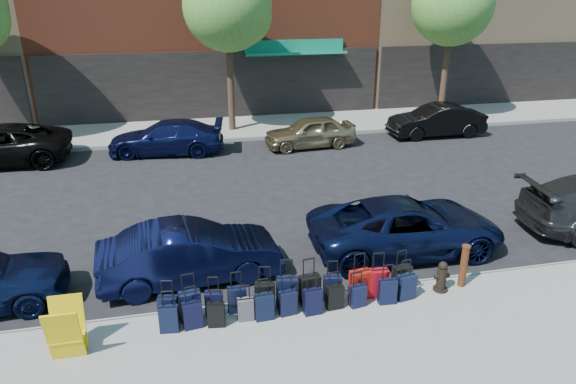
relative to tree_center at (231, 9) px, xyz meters
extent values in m
plane|color=black|center=(-0.64, -9.50, -5.41)|extent=(120.00, 120.00, 0.00)
cube|color=gray|center=(-0.64, -16.00, -5.34)|extent=(60.00, 4.00, 0.15)
cube|color=gray|center=(-0.64, 0.50, -5.34)|extent=(60.00, 4.00, 0.15)
cube|color=gray|center=(-0.64, -13.98, -5.34)|extent=(60.00, 0.08, 0.15)
cube|color=gray|center=(-0.64, -1.52, -5.34)|extent=(60.00, 0.08, 0.15)
cube|color=black|center=(-0.64, 2.45, -3.71)|extent=(16.66, 0.15, 3.40)
cube|color=#0C7456|center=(3.36, 2.10, -2.21)|extent=(5.00, 0.91, 0.27)
cube|color=#0C7456|center=(3.36, 2.40, -1.86)|extent=(5.00, 0.10, 0.60)
cube|color=black|center=(15.36, 2.45, -3.71)|extent=(14.70, 0.15, 3.40)
cylinder|color=black|center=(-0.14, 0.00, -2.86)|extent=(0.30, 0.30, 4.80)
sphere|color=#3F7727|center=(-0.14, 0.00, 0.11)|extent=(3.80, 3.80, 3.80)
sphere|color=#3F7727|center=(0.46, 0.00, -0.27)|extent=(2.58, 2.58, 2.58)
cylinder|color=black|center=(10.36, 0.00, -2.86)|extent=(0.30, 0.30, 4.80)
sphere|color=#3F7727|center=(10.36, 0.00, 0.11)|extent=(3.80, 3.80, 3.80)
sphere|color=#3F7727|center=(10.96, 0.00, -0.27)|extent=(2.58, 2.58, 2.58)
cube|color=black|center=(-3.08, -14.32, -4.98)|extent=(0.41, 0.28, 0.57)
cylinder|color=black|center=(-3.08, -14.32, -4.36)|extent=(0.21, 0.07, 0.03)
cube|color=black|center=(-2.65, -14.34, -4.94)|extent=(0.45, 0.28, 0.64)
cylinder|color=black|center=(-2.65, -14.34, -4.26)|extent=(0.24, 0.06, 0.03)
cube|color=black|center=(-2.17, -14.28, -5.00)|extent=(0.38, 0.25, 0.53)
cylinder|color=black|center=(-2.17, -14.28, -4.42)|extent=(0.20, 0.06, 0.03)
cube|color=black|center=(-1.70, -14.26, -4.98)|extent=(0.37, 0.21, 0.56)
cylinder|color=black|center=(-1.70, -14.26, -4.38)|extent=(0.21, 0.03, 0.03)
cube|color=black|center=(-1.13, -14.32, -4.96)|extent=(0.44, 0.30, 0.61)
cylinder|color=black|center=(-1.13, -14.32, -4.29)|extent=(0.23, 0.08, 0.03)
cube|color=black|center=(-0.66, -14.27, -4.93)|extent=(0.46, 0.29, 0.66)
cylinder|color=black|center=(-0.66, -14.27, -4.22)|extent=(0.25, 0.06, 0.03)
cube|color=black|center=(-0.17, -14.28, -4.94)|extent=(0.46, 0.29, 0.64)
cylinder|color=black|center=(-0.17, -14.28, -4.25)|extent=(0.24, 0.07, 0.03)
cube|color=black|center=(0.34, -14.26, -4.98)|extent=(0.40, 0.25, 0.56)
cylinder|color=black|center=(0.34, -14.26, -4.37)|extent=(0.21, 0.06, 0.03)
cube|color=#981209|center=(0.92, -14.34, -4.94)|extent=(0.47, 0.31, 0.65)
cylinder|color=black|center=(0.92, -14.34, -4.23)|extent=(0.25, 0.07, 0.03)
cube|color=maroon|center=(1.33, -14.34, -4.95)|extent=(0.44, 0.26, 0.63)
cylinder|color=black|center=(1.33, -14.34, -4.26)|extent=(0.24, 0.05, 0.03)
cube|color=black|center=(1.91, -14.25, -4.96)|extent=(0.43, 0.29, 0.60)
cylinder|color=black|center=(1.91, -14.25, -4.31)|extent=(0.23, 0.07, 0.03)
cube|color=black|center=(-3.07, -14.62, -4.99)|extent=(0.39, 0.25, 0.54)
cylinder|color=black|center=(-3.07, -14.62, -4.41)|extent=(0.21, 0.05, 0.03)
cube|color=black|center=(-2.62, -14.60, -4.99)|extent=(0.40, 0.26, 0.55)
cylinder|color=black|center=(-2.62, -14.60, -4.39)|extent=(0.21, 0.06, 0.03)
cube|color=black|center=(-2.17, -14.65, -5.02)|extent=(0.36, 0.24, 0.49)
cylinder|color=black|center=(-2.17, -14.65, -4.48)|extent=(0.19, 0.06, 0.03)
cube|color=#434349|center=(-1.57, -14.57, -5.03)|extent=(0.32, 0.19, 0.47)
cylinder|color=black|center=(-1.57, -14.57, -4.51)|extent=(0.18, 0.03, 0.03)
cube|color=black|center=(-1.20, -14.63, -4.98)|extent=(0.39, 0.24, 0.55)
cylinder|color=black|center=(-1.20, -14.63, -4.38)|extent=(0.21, 0.04, 0.03)
cube|color=black|center=(-0.71, -14.57, -5.00)|extent=(0.38, 0.25, 0.52)
cylinder|color=black|center=(-0.71, -14.57, -4.44)|extent=(0.20, 0.06, 0.03)
cube|color=black|center=(-0.21, -14.66, -4.99)|extent=(0.38, 0.24, 0.55)
cylinder|color=black|center=(-0.21, -14.66, -4.40)|extent=(0.21, 0.05, 0.03)
cube|color=black|center=(0.29, -14.57, -5.00)|extent=(0.37, 0.23, 0.51)
cylinder|color=black|center=(0.29, -14.57, -4.44)|extent=(0.20, 0.05, 0.03)
cube|color=black|center=(0.78, -14.62, -5.02)|extent=(0.35, 0.24, 0.48)
cylinder|color=black|center=(0.78, -14.62, -4.49)|extent=(0.19, 0.06, 0.03)
cube|color=black|center=(1.43, -14.63, -4.99)|extent=(0.38, 0.24, 0.55)
cylinder|color=black|center=(1.43, -14.63, -4.39)|extent=(0.21, 0.05, 0.03)
cube|color=black|center=(1.88, -14.57, -4.98)|extent=(0.42, 0.29, 0.57)
cylinder|color=black|center=(1.88, -14.57, -4.36)|extent=(0.22, 0.07, 0.03)
cylinder|color=black|center=(2.77, -14.44, -5.24)|extent=(0.32, 0.32, 0.05)
cylinder|color=black|center=(2.77, -14.44, -4.96)|extent=(0.21, 0.21, 0.50)
sphere|color=black|center=(2.77, -14.44, -4.65)|extent=(0.19, 0.19, 0.19)
cylinder|color=black|center=(2.77, -14.44, -4.91)|extent=(0.36, 0.10, 0.09)
cylinder|color=#38190C|center=(3.32, -14.37, -4.77)|extent=(0.16, 0.16, 0.98)
cylinder|color=#38190C|center=(3.32, -14.37, -4.28)|extent=(0.19, 0.19, 0.04)
cube|color=#DCBB0C|center=(-4.86, -15.12, -4.72)|extent=(0.60, 0.27, 1.07)
cube|color=#DCBB0C|center=(-4.85, -14.73, -4.72)|extent=(0.60, 0.27, 1.07)
cube|color=#DCBB0C|center=(-4.85, -14.92, -4.88)|extent=(0.60, 0.40, 0.02)
imported|color=#0C1034|center=(-2.56, -12.56, -4.73)|extent=(4.27, 1.83, 1.37)
imported|color=#0C1335|center=(2.88, -12.31, -4.72)|extent=(4.99, 2.35, 1.38)
imported|color=#0D123C|center=(-3.11, -2.60, -4.75)|extent=(4.79, 2.43, 1.33)
imported|color=#95835B|center=(2.79, -2.99, -4.76)|extent=(3.93, 1.81, 1.30)
imported|color=black|center=(8.76, -2.58, -4.71)|extent=(4.30, 1.53, 1.41)
camera|label=1|loc=(-2.59, -23.17, 1.03)|focal=32.00mm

